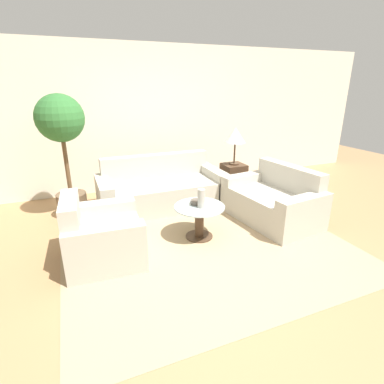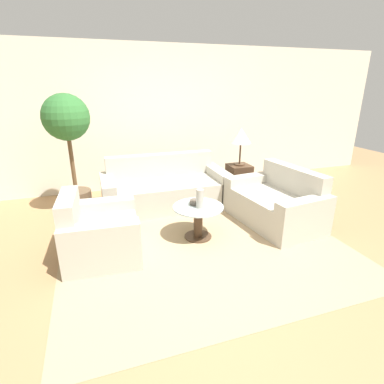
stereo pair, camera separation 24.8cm
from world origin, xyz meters
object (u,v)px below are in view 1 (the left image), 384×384
object	(u,v)px
bowl	(197,202)
armchair	(99,238)
coffee_table	(199,217)
table_lamp	(235,136)
potted_plant	(62,136)
sofa_main	(161,190)
loveseat	(274,202)
vase	(201,198)

from	to	relation	value
bowl	armchair	bearing A→B (deg)	-174.45
armchair	coffee_table	size ratio (longest dim) A/B	1.48
coffee_table	table_lamp	xyz separation A→B (m)	(1.21, 1.24, 0.79)
coffee_table	potted_plant	bearing A→B (deg)	137.59
coffee_table	potted_plant	xyz separation A→B (m)	(-1.51, 1.38, 0.93)
sofa_main	potted_plant	distance (m)	1.68
loveseat	armchair	bearing A→B (deg)	-93.70
coffee_table	armchair	bearing A→B (deg)	-178.31
loveseat	bowl	size ratio (longest dim) A/B	8.77
armchair	coffee_table	distance (m)	1.26
vase	loveseat	bearing A→B (deg)	7.02
sofa_main	armchair	distance (m)	1.72
armchair	coffee_table	world-z (taller)	armchair
armchair	coffee_table	xyz separation A→B (m)	(1.26, 0.04, 0.02)
loveseat	vase	xyz separation A→B (m)	(-1.26, -0.15, 0.30)
armchair	table_lamp	bearing A→B (deg)	-59.36
armchair	vase	xyz separation A→B (m)	(1.27, -0.01, 0.30)
sofa_main	bowl	xyz separation A→B (m)	(0.13, -1.18, 0.20)
sofa_main	potted_plant	world-z (taller)	potted_plant
bowl	table_lamp	bearing A→B (deg)	43.63
armchair	potted_plant	size ratio (longest dim) A/B	0.53
table_lamp	vase	bearing A→B (deg)	-133.12
armchair	vase	world-z (taller)	armchair
armchair	coffee_table	bearing A→B (deg)	-85.00
sofa_main	potted_plant	xyz separation A→B (m)	(-1.38, 0.12, 0.95)
table_lamp	bowl	size ratio (longest dim) A/B	3.83
coffee_table	bowl	xyz separation A→B (m)	(-0.00, 0.09, 0.18)
potted_plant	bowl	distance (m)	2.13
sofa_main	bowl	distance (m)	1.20
coffee_table	potted_plant	world-z (taller)	potted_plant
armchair	potted_plant	world-z (taller)	potted_plant
loveseat	vase	bearing A→B (deg)	-89.95
potted_plant	coffee_table	bearing A→B (deg)	-42.41
potted_plant	sofa_main	bearing A→B (deg)	-4.85
sofa_main	coffee_table	world-z (taller)	sofa_main
coffee_table	vase	distance (m)	0.28
armchair	vase	bearing A→B (deg)	-87.16
coffee_table	table_lamp	bearing A→B (deg)	45.71
loveseat	coffee_table	size ratio (longest dim) A/B	2.26
armchair	loveseat	world-z (taller)	loveseat
sofa_main	vase	bearing A→B (deg)	-83.93
sofa_main	bowl	bearing A→B (deg)	-83.52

